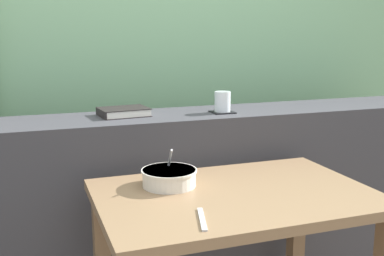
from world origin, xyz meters
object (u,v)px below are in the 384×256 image
Objects in this scene: soup_bowl at (169,177)px; fork_utensil at (202,219)px; coaster_square at (222,112)px; closed_book at (123,112)px; juice_glass at (222,102)px; breakfast_table at (235,226)px.

soup_bowl reaches higher than fork_utensil.
coaster_square is 0.44× the size of closed_book.
fork_utensil is (-0.38, -0.73, -0.23)m from juice_glass.
fork_utensil is (-0.38, -0.73, -0.19)m from coaster_square.
breakfast_table is at bearing -108.39° from juice_glass.
soup_bowl is 1.19× the size of fork_utensil.
closed_book is 0.83m from fork_utensil.
coaster_square is 0.85m from fork_utensil.
coaster_square is 0.04m from juice_glass.
fork_utensil reaches higher than breakfast_table.
coaster_square is at bearing 71.61° from breakfast_table.
closed_book is (-0.45, 0.07, 0.01)m from coaster_square.
coaster_square is at bearing 0.00° from juice_glass.
soup_bowl is (-0.20, 0.14, 0.16)m from breakfast_table.
fork_utensil is at bearing -117.23° from juice_glass.
closed_book is at bearing 170.94° from coaster_square.
fork_utensil is at bearing -135.47° from breakfast_table.
closed_book is at bearing 113.58° from breakfast_table.
closed_book reaches higher than soup_bowl.
juice_glass reaches higher than coaster_square.
soup_bowl is 0.34m from fork_utensil.
closed_book is 1.32× the size of fork_utensil.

